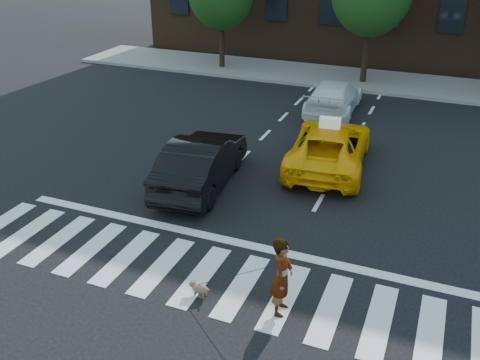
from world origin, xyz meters
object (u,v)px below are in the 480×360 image
Objects in this scene: black_sedan at (201,162)px; woman at (282,277)px; white_suv at (334,97)px; taxi at (329,146)px; dog at (199,288)px.

woman is (4.06, -4.66, 0.11)m from black_sedan.
woman is at bearing 96.57° from white_suv.
woman is at bearing 90.55° from taxi.
woman reaches higher than white_suv.
black_sedan is 8.59× the size of dog.
woman is 3.24× the size of dog.
taxi reaches higher than dog.
white_suv is 12.96m from dog.
taxi is at bearing 92.47° from dog.
black_sedan is 8.41m from white_suv.
white_suv is at bearing 4.10° from woman.
woman reaches higher than taxi.
black_sedan is 1.01× the size of white_suv.
taxi is 4.28m from black_sedan.
dog is (-0.98, -7.62, -0.52)m from taxi.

